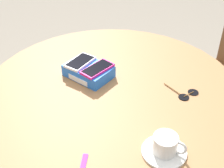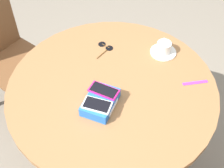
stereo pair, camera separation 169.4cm
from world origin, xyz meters
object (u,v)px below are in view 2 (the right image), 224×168
at_px(phone_magenta, 104,91).
at_px(phone_white, 97,105).
at_px(coffee_cup, 164,47).
at_px(sunglasses, 105,47).
at_px(phone_box, 100,102).
at_px(round_table, 112,99).
at_px(saucer, 163,52).
at_px(chair_near_window, 10,59).
at_px(lanyard_strap, 195,83).

bearing_deg(phone_magenta, phone_white, -172.70).
height_order(coffee_cup, sunglasses, coffee_cup).
relative_size(phone_box, phone_magenta, 1.41).
bearing_deg(round_table, phone_magenta, -177.96).
bearing_deg(saucer, chair_near_window, 101.49).
relative_size(saucer, coffee_cup, 1.38).
relative_size(phone_box, phone_white, 1.42).
xyz_separation_m(phone_magenta, sunglasses, (0.33, 0.18, -0.05)).
xyz_separation_m(phone_magenta, coffee_cup, (0.44, -0.13, -0.02)).
bearing_deg(round_table, chair_near_window, 80.47).
bearing_deg(coffee_cup, round_table, 159.72).
height_order(round_table, sunglasses, sunglasses).
distance_m(round_table, coffee_cup, 0.41).
bearing_deg(chair_near_window, sunglasses, -82.44).
height_order(saucer, lanyard_strap, saucer).
xyz_separation_m(phone_white, chair_near_window, (0.32, 0.91, -0.39)).
distance_m(phone_white, sunglasses, 0.46).
bearing_deg(chair_near_window, saucer, -78.51).
bearing_deg(round_table, sunglasses, 35.42).
xyz_separation_m(coffee_cup, lanyard_strap, (-0.14, -0.23, -0.04)).
xyz_separation_m(phone_box, saucer, (0.49, -0.13, -0.02)).
bearing_deg(saucer, phone_white, 167.36).
bearing_deg(coffee_cup, phone_magenta, 163.66).
relative_size(round_table, saucer, 7.37).
bearing_deg(phone_white, phone_magenta, 7.30).
relative_size(phone_white, lanyard_strap, 1.09).
distance_m(saucer, coffee_cup, 0.04).
distance_m(round_table, chair_near_window, 0.93).
bearing_deg(lanyard_strap, saucer, 59.53).
height_order(phone_box, chair_near_window, chair_near_window).
distance_m(phone_box, phone_magenta, 0.06).
height_order(sunglasses, chair_near_window, chair_near_window).
xyz_separation_m(round_table, sunglasses, (0.25, 0.17, 0.11)).
xyz_separation_m(lanyard_strap, chair_near_window, (-0.07, 1.26, -0.34)).
height_order(saucer, sunglasses, saucer).
xyz_separation_m(phone_box, phone_white, (-0.04, -0.01, 0.03)).
xyz_separation_m(phone_magenta, lanyard_strap, (0.31, -0.36, -0.06)).
bearing_deg(lanyard_strap, phone_magenta, 130.27).
bearing_deg(lanyard_strap, coffee_cup, 59.22).
bearing_deg(coffee_cup, chair_near_window, 101.62).
relative_size(round_table, coffee_cup, 10.14).
bearing_deg(lanyard_strap, phone_box, 134.78).
distance_m(phone_box, chair_near_window, 1.01).
distance_m(lanyard_strap, chair_near_window, 1.30).
bearing_deg(lanyard_strap, sunglasses, 87.63).
distance_m(phone_white, chair_near_window, 1.04).
bearing_deg(coffee_cup, lanyard_strap, -120.78).
xyz_separation_m(round_table, phone_white, (-0.17, -0.01, 0.16)).
relative_size(round_table, phone_box, 5.30).
height_order(phone_magenta, chair_near_window, phone_magenta).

